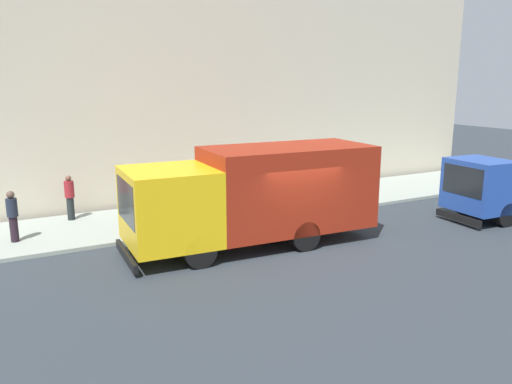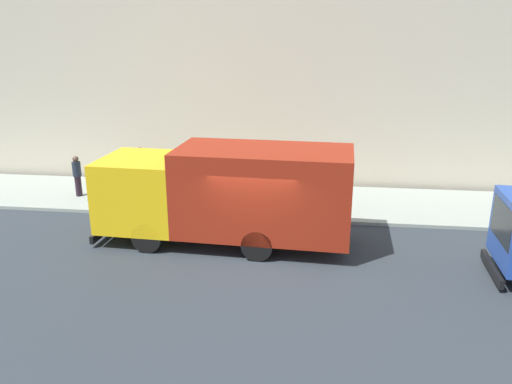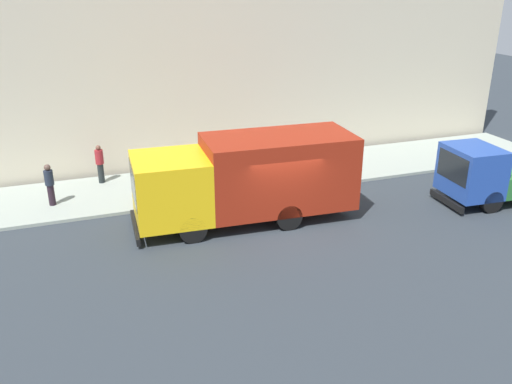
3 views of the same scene
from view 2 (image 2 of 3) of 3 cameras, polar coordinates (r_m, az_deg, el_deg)
ground at (r=14.78m, az=-0.39°, el=-7.45°), size 80.00×80.00×0.00m
sidewalk at (r=19.44m, az=1.57°, el=-0.97°), size 4.14×30.00×0.12m
building_facade at (r=21.02m, az=2.40°, el=14.16°), size 0.50×30.00×9.97m
large_utility_truck at (r=15.29m, az=-3.21°, el=0.05°), size 2.94×7.85×3.02m
pedestrian_walking at (r=19.37m, az=-10.78°, el=1.65°), size 0.47×0.47×1.70m
pedestrian_standing at (r=21.60m, az=-12.88°, el=3.03°), size 0.38×0.38×1.61m
pedestrian_third at (r=20.76m, az=-19.61°, el=1.85°), size 0.45×0.45×1.60m
street_sign_post at (r=17.47m, az=-3.46°, el=2.13°), size 0.44×0.08×2.50m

